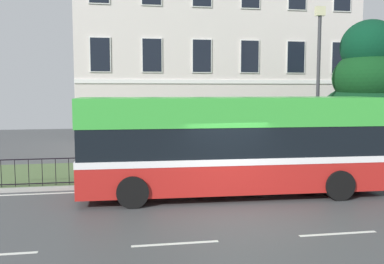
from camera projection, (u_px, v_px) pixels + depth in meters
ground_plane at (230, 208)px, 12.91m from camera, size 60.00×56.00×0.18m
georgian_townhouse at (209, 41)px, 26.12m from camera, size 15.41×8.41×12.42m
iron_verge_railing at (264, 165)px, 16.64m from camera, size 19.99×0.04×0.97m
evergreen_tree at (367, 104)px, 18.98m from camera, size 4.27×4.22×6.35m
single_decker_bus at (232, 144)px, 14.29m from camera, size 9.94×2.84×3.24m
street_lamp_post at (318, 78)px, 17.45m from camera, size 0.36×0.24×6.64m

